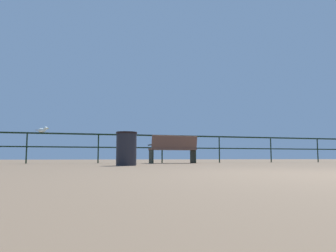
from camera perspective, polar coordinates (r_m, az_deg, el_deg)
pier_railing at (r=11.25m, az=-1.07°, el=-2.90°), size 22.23×0.05×0.99m
bench_near_left at (r=10.47m, az=0.98°, el=-3.96°), size 1.58×0.70×0.91m
seagull_on_rail at (r=10.94m, az=-21.70°, el=-0.64°), size 0.40×0.19×0.19m
trash_bin at (r=7.52m, az=-7.51°, el=-4.07°), size 0.50×0.50×0.79m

